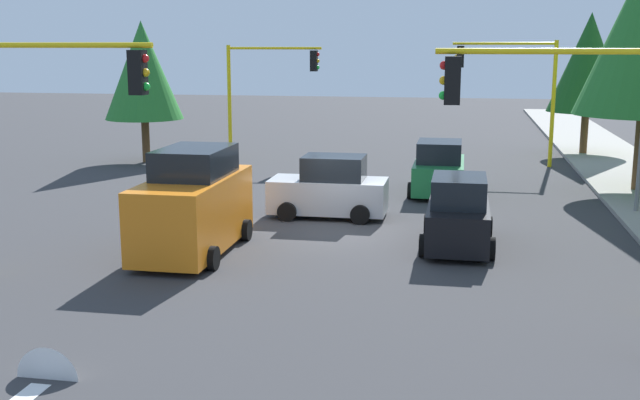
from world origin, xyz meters
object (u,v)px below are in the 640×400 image
tree_roadside_far (589,63)px  tree_opposite_side (143,71)px  traffic_signal_far_right (266,79)px  car_green (439,170)px  car_silver (330,189)px  car_black (458,215)px  delivery_van_orange (194,205)px  traffic_signal_near_left (569,125)px  traffic_signal_near_right (42,112)px  traffic_signal_far_left (513,78)px

tree_roadside_far → tree_opposite_side: tree_roadside_far is taller
traffic_signal_far_right → tree_opposite_side: 5.72m
car_green → car_silver: bearing=-35.7°
tree_roadside_far → car_black: (19.10, -5.95, -3.67)m
car_silver → delivery_van_orange: bearing=-29.5°
traffic_signal_near_left → car_green: size_ratio=1.37×
traffic_signal_near_right → traffic_signal_far_left: traffic_signal_far_left is taller
traffic_signal_far_left → car_black: 15.56m
tree_opposite_side → tree_roadside_far: bearing=106.3°
traffic_signal_far_right → traffic_signal_far_left: (0.00, 11.35, 0.14)m
traffic_signal_far_right → traffic_signal_far_left: 11.35m
traffic_signal_near_right → tree_roadside_far: bearing=147.7°
traffic_signal_far_right → car_green: 11.60m
traffic_signal_far_right → car_black: bearing=31.4°
delivery_van_orange → car_green: 11.31m
traffic_signal_near_right → traffic_signal_near_left: traffic_signal_near_right is taller
delivery_van_orange → car_silver: bearing=150.5°
car_black → traffic_signal_near_right: bearing=-62.1°
car_black → tree_opposite_side: bearing=-132.0°
traffic_signal_far_right → car_green: (7.40, 8.43, -2.95)m
traffic_signal_far_left → car_black: bearing=-8.1°
tree_opposite_side → car_green: tree_opposite_side is taller
traffic_signal_near_left → car_silver: (-8.00, -6.19, -2.97)m
traffic_signal_far_right → traffic_signal_far_left: traffic_signal_far_left is taller
tree_opposite_side → delivery_van_orange: tree_opposite_side is taller
traffic_signal_near_right → tree_opposite_side: bearing=-163.5°
car_green → car_silver: (4.60, -3.31, -0.00)m
traffic_signal_near_right → car_black: size_ratio=1.40×
delivery_van_orange → car_green: (-9.52, 6.09, -0.38)m
traffic_signal_near_left → delivery_van_orange: (-3.08, -8.98, -2.58)m
traffic_signal_near_left → tree_roadside_far: bearing=170.9°
traffic_signal_near_right → car_silver: size_ratio=1.50×
tree_opposite_side → delivery_van_orange: size_ratio=1.36×
traffic_signal_far_left → car_green: size_ratio=1.42×
tree_roadside_far → car_black: bearing=-17.3°
traffic_signal_near_right → car_green: size_ratio=1.40×
traffic_signal_near_left → car_green: traffic_signal_near_left is taller
traffic_signal_far_right → traffic_signal_near_left: (20.00, 11.32, 0.02)m
traffic_signal_far_left → traffic_signal_near_left: (20.00, -0.03, -0.12)m
tree_roadside_far → car_black: size_ratio=1.75×
traffic_signal_near_left → car_green: bearing=-167.1°
delivery_van_orange → tree_opposite_side: bearing=-152.8°
traffic_signal_far_left → car_silver: 13.86m
traffic_signal_near_left → tree_opposite_side: tree_opposite_side is taller
tree_opposite_side → car_black: 19.87m
tree_roadside_far → delivery_van_orange: bearing=-31.5°
traffic_signal_far_right → car_silver: bearing=23.1°
tree_roadside_far → car_green: bearing=-30.5°
delivery_van_orange → car_black: (-1.82, 6.87, -0.39)m
traffic_signal_far_left → car_green: bearing=-21.5°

